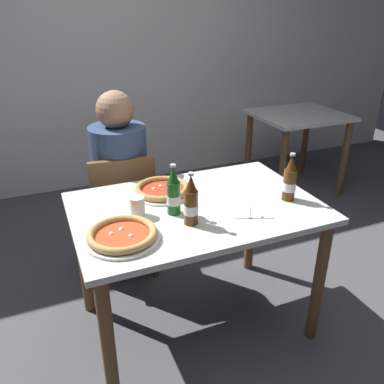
{
  "coord_description": "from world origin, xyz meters",
  "views": [
    {
      "loc": [
        -0.68,
        -1.58,
        1.64
      ],
      "look_at": [
        0.0,
        0.05,
        0.8
      ],
      "focal_mm": 36.8,
      "sensor_mm": 36.0,
      "label": 1
    }
  ],
  "objects_px": {
    "dining_table_main": "(196,225)",
    "beer_bottle_left": "(174,193)",
    "beer_bottle_center": "(290,181)",
    "dining_table_background": "(297,130)",
    "diner_seated": "(122,191)",
    "beer_bottle_right": "(191,203)",
    "chair_behind_table": "(124,209)",
    "pizza_margherita_near": "(162,190)",
    "napkin_with_cutlery": "(253,209)",
    "pizza_marinara_far": "(122,235)",
    "paper_cup": "(137,206)"
  },
  "relations": [
    {
      "from": "dining_table_main",
      "to": "chair_behind_table",
      "type": "distance_m",
      "value": 0.67
    },
    {
      "from": "dining_table_main",
      "to": "beer_bottle_right",
      "type": "distance_m",
      "value": 0.28
    },
    {
      "from": "pizza_margherita_near",
      "to": "napkin_with_cutlery",
      "type": "bearing_deg",
      "value": -44.9
    },
    {
      "from": "diner_seated",
      "to": "dining_table_background",
      "type": "bearing_deg",
      "value": 19.87
    },
    {
      "from": "beer_bottle_left",
      "to": "pizza_marinara_far",
      "type": "bearing_deg",
      "value": -154.19
    },
    {
      "from": "napkin_with_cutlery",
      "to": "pizza_marinara_far",
      "type": "bearing_deg",
      "value": -177.99
    },
    {
      "from": "napkin_with_cutlery",
      "to": "dining_table_background",
      "type": "bearing_deg",
      "value": 47.19
    },
    {
      "from": "pizza_margherita_near",
      "to": "beer_bottle_center",
      "type": "distance_m",
      "value": 0.65
    },
    {
      "from": "pizza_margherita_near",
      "to": "napkin_with_cutlery",
      "type": "distance_m",
      "value": 0.48
    },
    {
      "from": "chair_behind_table",
      "to": "pizza_margherita_near",
      "type": "distance_m",
      "value": 0.52
    },
    {
      "from": "paper_cup",
      "to": "beer_bottle_right",
      "type": "bearing_deg",
      "value": -38.79
    },
    {
      "from": "dining_table_main",
      "to": "dining_table_background",
      "type": "height_order",
      "value": "same"
    },
    {
      "from": "beer_bottle_left",
      "to": "napkin_with_cutlery",
      "type": "height_order",
      "value": "beer_bottle_left"
    },
    {
      "from": "pizza_margherita_near",
      "to": "beer_bottle_left",
      "type": "relative_size",
      "value": 1.26
    },
    {
      "from": "beer_bottle_left",
      "to": "napkin_with_cutlery",
      "type": "relative_size",
      "value": 1.05
    },
    {
      "from": "beer_bottle_right",
      "to": "beer_bottle_left",
      "type": "bearing_deg",
      "value": 107.56
    },
    {
      "from": "diner_seated",
      "to": "chair_behind_table",
      "type": "bearing_deg",
      "value": -99.43
    },
    {
      "from": "pizza_marinara_far",
      "to": "beer_bottle_right",
      "type": "bearing_deg",
      "value": 2.9
    },
    {
      "from": "dining_table_main",
      "to": "napkin_with_cutlery",
      "type": "distance_m",
      "value": 0.3
    },
    {
      "from": "dining_table_background",
      "to": "paper_cup",
      "type": "distance_m",
      "value": 2.3
    },
    {
      "from": "diner_seated",
      "to": "beer_bottle_right",
      "type": "distance_m",
      "value": 0.87
    },
    {
      "from": "pizza_marinara_far",
      "to": "beer_bottle_right",
      "type": "xyz_separation_m",
      "value": [
        0.32,
        0.02,
        0.08
      ]
    },
    {
      "from": "dining_table_background",
      "to": "beer_bottle_center",
      "type": "bearing_deg",
      "value": -128.32
    },
    {
      "from": "diner_seated",
      "to": "beer_bottle_center",
      "type": "height_order",
      "value": "diner_seated"
    },
    {
      "from": "pizza_marinara_far",
      "to": "napkin_with_cutlery",
      "type": "height_order",
      "value": "pizza_marinara_far"
    },
    {
      "from": "beer_bottle_right",
      "to": "paper_cup",
      "type": "relative_size",
      "value": 2.6
    },
    {
      "from": "diner_seated",
      "to": "dining_table_background",
      "type": "xyz_separation_m",
      "value": [
        1.82,
        0.66,
        0.01
      ]
    },
    {
      "from": "paper_cup",
      "to": "dining_table_background",
      "type": "bearing_deg",
      "value": 34.76
    },
    {
      "from": "pizza_margherita_near",
      "to": "beer_bottle_right",
      "type": "height_order",
      "value": "beer_bottle_right"
    },
    {
      "from": "napkin_with_cutlery",
      "to": "dining_table_main",
      "type": "bearing_deg",
      "value": 147.77
    },
    {
      "from": "pizza_margherita_near",
      "to": "pizza_marinara_far",
      "type": "bearing_deg",
      "value": -129.51
    },
    {
      "from": "diner_seated",
      "to": "dining_table_background",
      "type": "distance_m",
      "value": 1.93
    },
    {
      "from": "dining_table_main",
      "to": "pizza_marinara_far",
      "type": "bearing_deg",
      "value": -157.38
    },
    {
      "from": "chair_behind_table",
      "to": "beer_bottle_left",
      "type": "relative_size",
      "value": 3.44
    },
    {
      "from": "beer_bottle_left",
      "to": "napkin_with_cutlery",
      "type": "bearing_deg",
      "value": -17.38
    },
    {
      "from": "diner_seated",
      "to": "beer_bottle_right",
      "type": "bearing_deg",
      "value": -80.44
    },
    {
      "from": "napkin_with_cutlery",
      "to": "diner_seated",
      "type": "bearing_deg",
      "value": 119.72
    },
    {
      "from": "dining_table_main",
      "to": "pizza_margherita_near",
      "type": "distance_m",
      "value": 0.26
    },
    {
      "from": "beer_bottle_center",
      "to": "beer_bottle_right",
      "type": "xyz_separation_m",
      "value": [
        -0.55,
        -0.04,
        0.0
      ]
    },
    {
      "from": "chair_behind_table",
      "to": "dining_table_background",
      "type": "xyz_separation_m",
      "value": [
        1.83,
        0.71,
        0.11
      ]
    },
    {
      "from": "dining_table_main",
      "to": "beer_bottle_left",
      "type": "relative_size",
      "value": 4.86
    },
    {
      "from": "dining_table_background",
      "to": "pizza_marinara_far",
      "type": "height_order",
      "value": "pizza_marinara_far"
    },
    {
      "from": "diner_seated",
      "to": "pizza_margherita_near",
      "type": "distance_m",
      "value": 0.52
    },
    {
      "from": "chair_behind_table",
      "to": "dining_table_main",
      "type": "bearing_deg",
      "value": 117.85
    },
    {
      "from": "beer_bottle_center",
      "to": "paper_cup",
      "type": "distance_m",
      "value": 0.76
    },
    {
      "from": "diner_seated",
      "to": "beer_bottle_left",
      "type": "xyz_separation_m",
      "value": [
        0.1,
        -0.69,
        0.27
      ]
    },
    {
      "from": "diner_seated",
      "to": "paper_cup",
      "type": "relative_size",
      "value": 12.73
    },
    {
      "from": "pizza_margherita_near",
      "to": "beer_bottle_center",
      "type": "height_order",
      "value": "beer_bottle_center"
    },
    {
      "from": "chair_behind_table",
      "to": "beer_bottle_left",
      "type": "bearing_deg",
      "value": 106.23
    },
    {
      "from": "beer_bottle_center",
      "to": "dining_table_background",
      "type": "bearing_deg",
      "value": 51.68
    }
  ]
}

